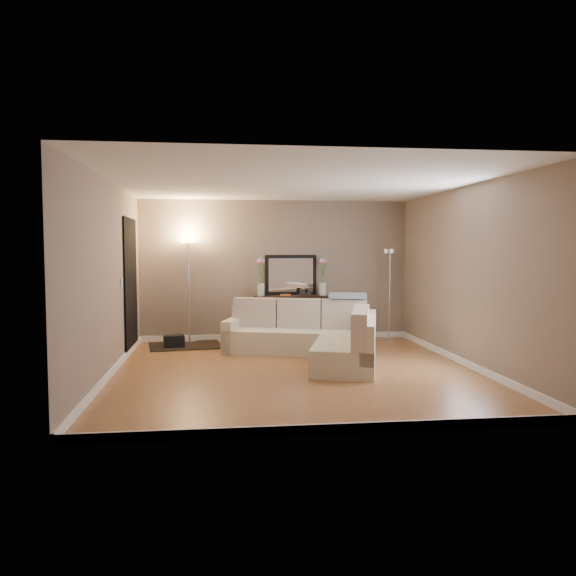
{
  "coord_description": "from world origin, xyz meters",
  "views": [
    {
      "loc": [
        -1.04,
        -7.68,
        1.7
      ],
      "look_at": [
        0.0,
        0.8,
        1.1
      ],
      "focal_mm": 35.0,
      "sensor_mm": 36.0,
      "label": 1
    }
  ],
  "objects": [
    {
      "name": "charcoal_rug",
      "position": [
        -1.64,
        2.17,
        0.01
      ],
      "size": [
        1.36,
        1.1,
        0.02
      ],
      "primitive_type": "cube",
      "rotation": [
        0.0,
        0.0,
        0.15
      ],
      "color": "black",
      "rests_on": "floor"
    },
    {
      "name": "wall_right",
      "position": [
        2.51,
        0.0,
        1.3
      ],
      "size": [
        0.02,
        5.5,
        2.6
      ],
      "primitive_type": "cube",
      "color": "gray",
      "rests_on": "ground"
    },
    {
      "name": "throw_blanket",
      "position": [
        1.07,
        1.37,
        0.92
      ],
      "size": [
        0.69,
        0.49,
        0.08
      ],
      "primitive_type": "cube",
      "rotation": [
        0.1,
        0.0,
        -0.23
      ],
      "color": "gray",
      "rests_on": "sectional_sofa"
    },
    {
      "name": "floor_lamp_unlit",
      "position": [
        2.06,
        2.28,
        1.2
      ],
      "size": [
        0.27,
        0.27,
        1.69
      ],
      "color": "silver",
      "rests_on": "floor"
    },
    {
      "name": "floor",
      "position": [
        0.0,
        0.0,
        -0.01
      ],
      "size": [
        5.0,
        5.5,
        0.01
      ],
      "primitive_type": "cube",
      "color": "#9C6338",
      "rests_on": "ground"
    },
    {
      "name": "wall_front",
      "position": [
        0.0,
        -2.76,
        1.3
      ],
      "size": [
        5.0,
        0.02,
        2.6
      ],
      "primitive_type": "cube",
      "color": "gray",
      "rests_on": "ground"
    },
    {
      "name": "switch_plate",
      "position": [
        -2.48,
        0.85,
        1.2
      ],
      "size": [
        0.02,
        0.08,
        0.12
      ],
      "primitive_type": "cube",
      "color": "white",
      "rests_on": "ground"
    },
    {
      "name": "doorway",
      "position": [
        -2.48,
        1.7,
        1.1
      ],
      "size": [
        0.02,
        1.2,
        2.2
      ],
      "primitive_type": "cube",
      "color": "black",
      "rests_on": "ground"
    },
    {
      "name": "baseboard_left",
      "position": [
        -2.48,
        0.0,
        0.05
      ],
      "size": [
        0.03,
        5.5,
        0.1
      ],
      "primitive_type": "cube",
      "color": "white",
      "rests_on": "ground"
    },
    {
      "name": "sectional_sofa",
      "position": [
        0.47,
        0.91,
        0.32
      ],
      "size": [
        2.59,
        2.95,
        0.87
      ],
      "color": "beige",
      "rests_on": "floor"
    },
    {
      "name": "table_decor",
      "position": [
        0.29,
        2.5,
        0.86
      ],
      "size": [
        0.58,
        0.13,
        0.14
      ],
      "color": "#C45A22",
      "rests_on": "console_table"
    },
    {
      "name": "console_table",
      "position": [
        0.2,
        2.54,
        0.47
      ],
      "size": [
        1.36,
        0.38,
        0.84
      ],
      "color": "black",
      "rests_on": "floor"
    },
    {
      "name": "baseboard_back",
      "position": [
        0.0,
        2.73,
        0.05
      ],
      "size": [
        5.0,
        0.03,
        0.1
      ],
      "primitive_type": "cube",
      "color": "white",
      "rests_on": "ground"
    },
    {
      "name": "leaning_mirror",
      "position": [
        0.29,
        2.72,
        1.21
      ],
      "size": [
        0.96,
        0.06,
        0.75
      ],
      "color": "black",
      "rests_on": "console_table"
    },
    {
      "name": "ceiling",
      "position": [
        0.0,
        0.0,
        2.6
      ],
      "size": [
        5.0,
        5.5,
        0.01
      ],
      "primitive_type": "cube",
      "color": "white",
      "rests_on": "ground"
    },
    {
      "name": "baseboard_front",
      "position": [
        0.0,
        -2.73,
        0.05
      ],
      "size": [
        5.0,
        0.03,
        0.1
      ],
      "primitive_type": "cube",
      "color": "white",
      "rests_on": "ground"
    },
    {
      "name": "black_bag",
      "position": [
        -1.83,
        2.04,
        0.1
      ],
      "size": [
        0.38,
        0.3,
        0.23
      ],
      "primitive_type": "cube",
      "rotation": [
        0.0,
        0.0,
        0.15
      ],
      "color": "black",
      "rests_on": "charcoal_rug"
    },
    {
      "name": "flower_vase_left",
      "position": [
        -0.29,
        2.54,
        1.13
      ],
      "size": [
        0.15,
        0.13,
        0.72
      ],
      "color": "silver",
      "rests_on": "console_table"
    },
    {
      "name": "flower_vase_right",
      "position": [
        0.86,
        2.55,
        1.13
      ],
      "size": [
        0.15,
        0.13,
        0.72
      ],
      "color": "silver",
      "rests_on": "console_table"
    },
    {
      "name": "wall_left",
      "position": [
        -2.51,
        0.0,
        1.3
      ],
      "size": [
        0.02,
        5.5,
        2.6
      ],
      "primitive_type": "cube",
      "color": "gray",
      "rests_on": "ground"
    },
    {
      "name": "wall_back",
      "position": [
        0.0,
        2.76,
        1.3
      ],
      "size": [
        5.0,
        0.02,
        2.6
      ],
      "primitive_type": "cube",
      "color": "gray",
      "rests_on": "ground"
    },
    {
      "name": "baseboard_right",
      "position": [
        2.48,
        0.0,
        0.05
      ],
      "size": [
        0.03,
        5.5,
        0.1
      ],
      "primitive_type": "cube",
      "color": "white",
      "rests_on": "ground"
    },
    {
      "name": "floor_lamp_lit",
      "position": [
        -1.59,
        2.54,
        1.34
      ],
      "size": [
        0.3,
        0.3,
        1.89
      ],
      "color": "silver",
      "rests_on": "floor"
    }
  ]
}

